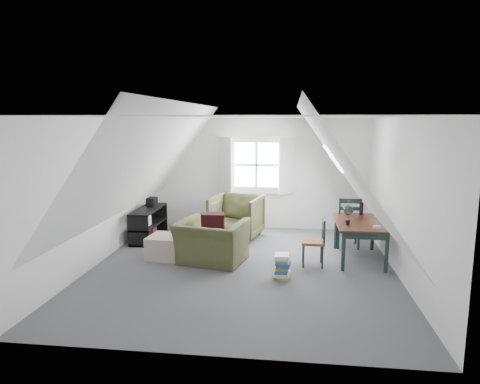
# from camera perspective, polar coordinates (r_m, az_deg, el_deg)

# --- Properties ---
(floor) EXTENTS (5.50, 5.50, 0.00)m
(floor) POSITION_cam_1_polar(r_m,az_deg,el_deg) (7.30, 0.32, -10.04)
(floor) COLOR #4C4D52
(floor) RESTS_ON ground
(ceiling) EXTENTS (5.50, 5.50, 0.00)m
(ceiling) POSITION_cam_1_polar(r_m,az_deg,el_deg) (6.87, 0.34, 10.00)
(ceiling) COLOR white
(ceiling) RESTS_ON wall_back
(wall_back) EXTENTS (5.00, 0.00, 5.00)m
(wall_back) POSITION_cam_1_polar(r_m,az_deg,el_deg) (9.68, 2.22, 2.47)
(wall_back) COLOR silver
(wall_back) RESTS_ON ground
(wall_front) EXTENTS (5.00, 0.00, 5.00)m
(wall_front) POSITION_cam_1_polar(r_m,az_deg,el_deg) (4.32, -3.91, -6.60)
(wall_front) COLOR silver
(wall_front) RESTS_ON ground
(wall_left) EXTENTS (0.00, 5.50, 5.50)m
(wall_left) POSITION_cam_1_polar(r_m,az_deg,el_deg) (7.67, -18.55, 0.08)
(wall_left) COLOR silver
(wall_left) RESTS_ON ground
(wall_right) EXTENTS (0.00, 5.50, 5.50)m
(wall_right) POSITION_cam_1_polar(r_m,az_deg,el_deg) (7.14, 20.69, -0.73)
(wall_right) COLOR silver
(wall_right) RESTS_ON ground
(slope_left) EXTENTS (3.19, 5.50, 4.48)m
(slope_left) POSITION_cam_1_polar(r_m,az_deg,el_deg) (7.25, -11.96, 4.03)
(slope_left) COLOR white
(slope_left) RESTS_ON wall_left
(slope_right) EXTENTS (3.19, 5.50, 4.48)m
(slope_right) POSITION_cam_1_polar(r_m,az_deg,el_deg) (6.90, 13.26, 3.71)
(slope_right) COLOR white
(slope_right) RESTS_ON wall_right
(dormer_window) EXTENTS (1.71, 0.35, 1.30)m
(dormer_window) POSITION_cam_1_polar(r_m,az_deg,el_deg) (9.59, 2.19, 3.60)
(dormer_window) COLOR white
(dormer_window) RESTS_ON wall_back
(skylight) EXTENTS (0.35, 0.75, 0.47)m
(skylight) POSITION_cam_1_polar(r_m,az_deg,el_deg) (8.19, 12.28, 4.43)
(skylight) COLOR white
(skylight) RESTS_ON slope_right
(armchair_near) EXTENTS (1.31, 1.20, 0.73)m
(armchair_near) POSITION_cam_1_polar(r_m,az_deg,el_deg) (7.58, -3.78, -9.29)
(armchair_near) COLOR #424426
(armchair_near) RESTS_ON floor
(armchair_far) EXTENTS (1.16, 1.18, 0.91)m
(armchair_far) POSITION_cam_1_polar(r_m,az_deg,el_deg) (9.05, -0.48, -6.12)
(armchair_far) COLOR #424426
(armchair_far) RESTS_ON floor
(throw_pillow) EXTENTS (0.42, 0.26, 0.42)m
(throw_pillow) POSITION_cam_1_polar(r_m,az_deg,el_deg) (7.54, -3.62, -4.19)
(throw_pillow) COLOR #3B1018
(throw_pillow) RESTS_ON armchair_near
(ottoman) EXTENTS (0.65, 0.65, 0.40)m
(ottoman) POSITION_cam_1_polar(r_m,az_deg,el_deg) (7.86, -9.77, -7.18)
(ottoman) COLOR tan
(ottoman) RESTS_ON floor
(dining_table) EXTENTS (0.83, 1.39, 0.70)m
(dining_table) POSITION_cam_1_polar(r_m,az_deg,el_deg) (7.82, 15.68, -4.45)
(dining_table) COLOR #361A0E
(dining_table) RESTS_ON floor
(demijohn) EXTENTS (0.19, 0.19, 0.27)m
(demijohn) POSITION_cam_1_polar(r_m,az_deg,el_deg) (8.18, 14.24, -2.29)
(demijohn) COLOR silver
(demijohn) RESTS_ON dining_table
(vase_twigs) EXTENTS (0.07, 0.08, 0.58)m
(vase_twigs) POSITION_cam_1_polar(r_m,az_deg,el_deg) (8.31, 15.88, -2.05)
(vase_twigs) COLOR black
(vase_twigs) RESTS_ON dining_table
(cup) EXTENTS (0.09, 0.09, 0.08)m
(cup) POSITION_cam_1_polar(r_m,az_deg,el_deg) (7.47, 14.16, -4.30)
(cup) COLOR black
(cup) RESTS_ON dining_table
(paper_box) EXTENTS (0.12, 0.08, 0.04)m
(paper_box) POSITION_cam_1_polar(r_m,az_deg,el_deg) (7.39, 17.78, -4.46)
(paper_box) COLOR white
(paper_box) RESTS_ON dining_table
(dining_chair_far) EXTENTS (0.47, 0.47, 1.00)m
(dining_chair_far) POSITION_cam_1_polar(r_m,az_deg,el_deg) (8.53, 14.23, -3.78)
(dining_chair_far) COLOR brown
(dining_chair_far) RESTS_ON floor
(dining_chair_near) EXTENTS (0.39, 0.39, 0.82)m
(dining_chair_near) POSITION_cam_1_polar(r_m,az_deg,el_deg) (7.38, 9.95, -6.46)
(dining_chair_near) COLOR brown
(dining_chair_near) RESTS_ON floor
(media_shelf) EXTENTS (0.42, 1.26, 0.65)m
(media_shelf) POSITION_cam_1_polar(r_m,az_deg,el_deg) (9.07, -12.17, -4.39)
(media_shelf) COLOR black
(media_shelf) RESTS_ON floor
(electronics_box) EXTENTS (0.20, 0.26, 0.20)m
(electronics_box) POSITION_cam_1_polar(r_m,az_deg,el_deg) (9.25, -11.67, -1.32)
(electronics_box) COLOR black
(electronics_box) RESTS_ON media_shelf
(magazine_stack) EXTENTS (0.28, 0.34, 0.38)m
(magazine_stack) POSITION_cam_1_polar(r_m,az_deg,el_deg) (6.82, 5.65, -9.83)
(magazine_stack) COLOR #B29933
(magazine_stack) RESTS_ON floor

